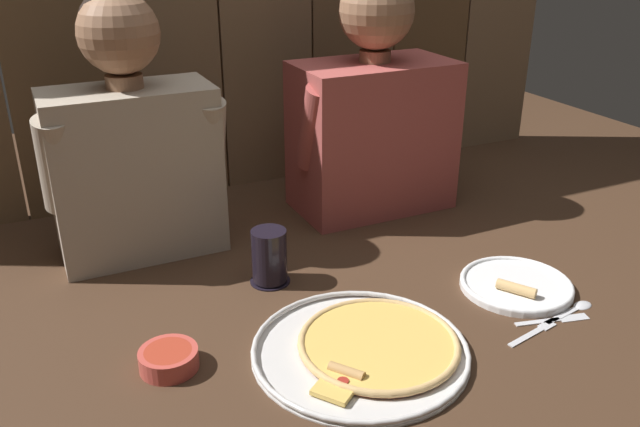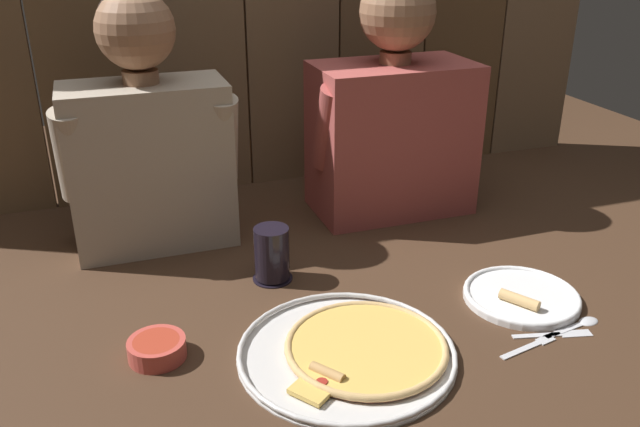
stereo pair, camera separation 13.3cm
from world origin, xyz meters
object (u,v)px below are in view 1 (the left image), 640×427
(diner_left, at_px, (132,140))
(drinking_glass, at_px, (269,257))
(dinner_plate, at_px, (516,285))
(dipping_bowl, at_px, (169,358))
(diner_right, at_px, (373,108))
(pizza_tray, at_px, (368,347))

(diner_left, bearing_deg, drinking_glass, -52.04)
(dinner_plate, relative_size, dipping_bowl, 2.28)
(diner_right, bearing_deg, drinking_glass, -145.80)
(pizza_tray, height_order, dinner_plate, dinner_plate)
(pizza_tray, bearing_deg, diner_right, 60.23)
(drinking_glass, bearing_deg, pizza_tray, -77.91)
(pizza_tray, distance_m, dinner_plate, 0.40)
(drinking_glass, xyz_separation_m, diner_right, (0.41, 0.28, 0.21))
(dinner_plate, relative_size, drinking_glass, 1.94)
(diner_left, height_order, diner_right, diner_right)
(dinner_plate, distance_m, diner_right, 0.60)
(dipping_bowl, height_order, diner_left, diner_left)
(drinking_glass, distance_m, diner_left, 0.41)
(drinking_glass, bearing_deg, dinner_plate, -28.74)
(pizza_tray, distance_m, drinking_glass, 0.33)
(dinner_plate, xyz_separation_m, diner_right, (-0.06, 0.53, 0.27))
(dipping_bowl, relative_size, diner_left, 0.17)
(diner_right, bearing_deg, dinner_plate, -83.70)
(pizza_tray, relative_size, diner_left, 0.66)
(drinking_glass, height_order, diner_right, diner_right)
(diner_right, bearing_deg, diner_left, -179.94)
(diner_right, bearing_deg, pizza_tray, -119.77)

